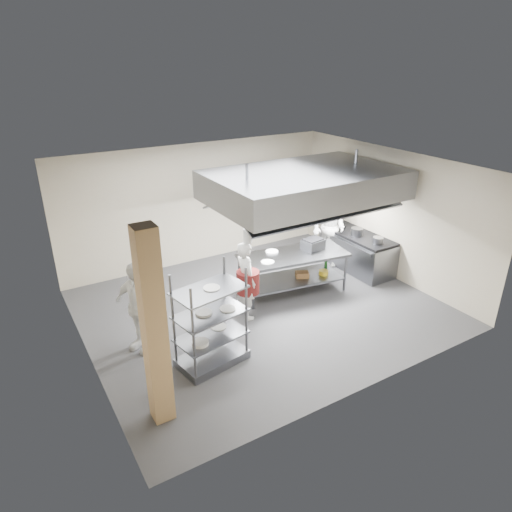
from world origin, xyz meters
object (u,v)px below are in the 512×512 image
island (292,273)px  cooking_range (356,252)px  stockpot (357,232)px  pass_rack (211,319)px  chef_line (329,228)px  chef_head (246,280)px  chef_plating (138,307)px  griddle (313,244)px

island → cooking_range: (2.08, 0.19, -0.04)m
island → stockpot: bearing=12.8°
island → pass_rack: (-2.70, -1.43, 0.42)m
pass_rack → chef_line: 4.81m
chef_head → chef_line: bearing=-66.2°
pass_rack → chef_line: size_ratio=0.90×
island → chef_plating: size_ratio=1.39×
cooking_range → chef_head: bearing=-170.4°
stockpot → island: bearing=-176.3°
pass_rack → cooking_range: bearing=8.6°
pass_rack → island: bearing=17.8°
chef_plating → cooking_range: bearing=66.4°
chef_line → stockpot: 0.70m
island → chef_head: bearing=-155.2°
chef_plating → griddle: bearing=66.0°
island → chef_plating: chef_plating is taller
griddle → island: bearing=171.6°
cooking_range → chef_line: (-0.48, 0.54, 0.55)m
cooking_range → griddle: bearing=-173.1°
island → cooking_range: island is taller
cooking_range → stockpot: stockpot is taller
island → chef_plating: 3.64m
chef_head → chef_line: 3.24m
chef_line → griddle: bearing=-66.0°
pass_rack → griddle: (3.24, 1.43, 0.14)m
pass_rack → chef_head: (1.27, 1.02, -0.06)m
chef_line → griddle: size_ratio=4.25×
pass_rack → stockpot: bearing=8.4°
island → griddle: griddle is taller
chef_head → stockpot: 3.44m
griddle → cooking_range: bearing=-1.7°
stockpot → chef_line: bearing=121.4°
pass_rack → stockpot: size_ratio=6.27×
chef_head → stockpot: size_ratio=5.83×
island → stockpot: size_ratio=8.49×
chef_head → chef_plating: bearing=92.9°
cooking_range → chef_line: chef_line is taller
chef_plating → stockpot: bearing=65.9°
chef_head → chef_plating: chef_plating is taller
chef_head → chef_line: (3.03, 1.13, 0.15)m
cooking_range → chef_line: 0.91m
stockpot → chef_plating: bearing=-174.7°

